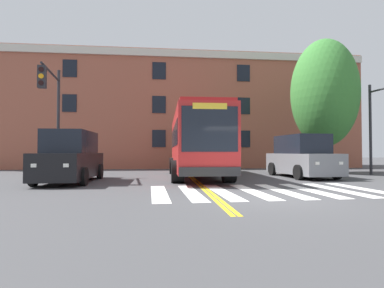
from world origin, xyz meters
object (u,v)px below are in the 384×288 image
object	(u,v)px
street_tree_curbside_large	(324,93)
car_black_near_lane	(71,158)
car_grey_far_lane	(301,157)
traffic_light_overhead	(198,124)
car_tan_behind_bus	(177,158)
traffic_light_far_corner	(52,102)
city_bus	(196,142)

from	to	relation	value
street_tree_curbside_large	car_black_near_lane	bearing A→B (deg)	-163.71
car_black_near_lane	street_tree_curbside_large	world-z (taller)	street_tree_curbside_large
car_grey_far_lane	traffic_light_overhead	distance (m)	6.21
car_tan_behind_bus	traffic_light_far_corner	size ratio (longest dim) A/B	0.82
city_bus	car_grey_far_lane	world-z (taller)	city_bus
traffic_light_far_corner	car_black_near_lane	bearing A→B (deg)	-46.61
traffic_light_far_corner	street_tree_curbside_large	world-z (taller)	street_tree_curbside_large
city_bus	traffic_light_overhead	world-z (taller)	traffic_light_overhead
car_grey_far_lane	traffic_light_far_corner	bearing A→B (deg)	-179.63
traffic_light_overhead	car_grey_far_lane	bearing A→B (deg)	-21.96
car_tan_behind_bus	traffic_light_overhead	xyz separation A→B (m)	(0.83, -9.55, 2.26)
city_bus	street_tree_curbside_large	xyz separation A→B (m)	(8.73, 1.94, 3.29)
city_bus	traffic_light_far_corner	bearing A→B (deg)	-172.75
car_tan_behind_bus	street_tree_curbside_large	distance (m)	13.62
street_tree_curbside_large	city_bus	bearing A→B (deg)	-167.45
car_grey_far_lane	traffic_light_far_corner	size ratio (longest dim) A/B	0.86
city_bus	car_grey_far_lane	bearing A→B (deg)	-8.51
city_bus	car_grey_far_lane	distance (m)	5.89
car_black_near_lane	car_grey_far_lane	size ratio (longest dim) A/B	1.02
car_grey_far_lane	street_tree_curbside_large	bearing A→B (deg)	43.43
car_grey_far_lane	traffic_light_overhead	size ratio (longest dim) A/B	1.07
car_grey_far_lane	city_bus	bearing A→B (deg)	171.49
car_tan_behind_bus	traffic_light_far_corner	xyz separation A→B (m)	(-6.92, -11.84, 3.09)
car_black_near_lane	traffic_light_far_corner	bearing A→B (deg)	133.39
city_bus	traffic_light_overhead	bearing A→B (deg)	77.38
car_tan_behind_bus	traffic_light_overhead	distance (m)	9.85
traffic_light_far_corner	street_tree_curbside_large	size ratio (longest dim) A/B	0.67
traffic_light_far_corner	car_grey_far_lane	bearing A→B (deg)	0.37
car_black_near_lane	traffic_light_far_corner	distance (m)	3.42
city_bus	car_tan_behind_bus	distance (m)	10.97
city_bus	street_tree_curbside_large	distance (m)	9.53
car_tan_behind_bus	street_tree_curbside_large	size ratio (longest dim) A/B	0.55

